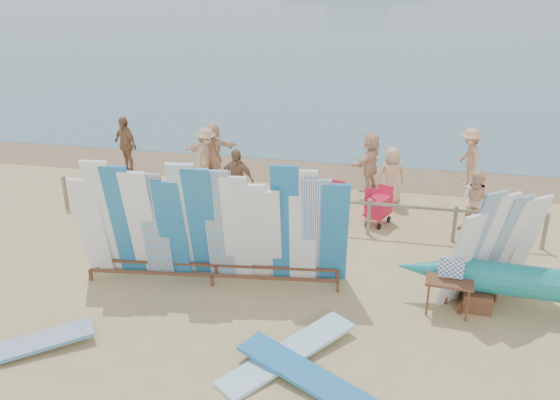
% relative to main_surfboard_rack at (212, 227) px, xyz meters
% --- Properties ---
extents(ground, '(160.00, 160.00, 0.00)m').
position_rel_main_surfboard_rack_xyz_m(ground, '(1.01, -0.13, -1.23)').
color(ground, tan).
rests_on(ground, ground).
extents(wet_sand_strip, '(40.00, 2.60, 0.01)m').
position_rel_main_surfboard_rack_xyz_m(wet_sand_strip, '(1.01, 7.07, -1.23)').
color(wet_sand_strip, '#7D6346').
rests_on(wet_sand_strip, ground).
extents(fence, '(12.08, 0.08, 0.90)m').
position_rel_main_surfboard_rack_xyz_m(fence, '(1.01, 2.87, -0.60)').
color(fence, gray).
rests_on(fence, ground).
extents(main_surfboard_rack, '(5.55, 1.32, 2.72)m').
position_rel_main_surfboard_rack_xyz_m(main_surfboard_rack, '(0.00, 0.00, 0.00)').
color(main_surfboard_rack, brown).
rests_on(main_surfboard_rack, ground).
extents(side_surfboard_rack, '(2.03, 1.74, 2.47)m').
position_rel_main_surfboard_rack_xyz_m(side_surfboard_rack, '(5.52, 0.44, -0.13)').
color(side_surfboard_rack, brown).
rests_on(side_surfboard_rack, ground).
extents(vendor_table, '(0.91, 0.68, 1.15)m').
position_rel_main_surfboard_rack_xyz_m(vendor_table, '(4.69, -0.24, -0.85)').
color(vendor_table, brown).
rests_on(vendor_table, ground).
extents(flat_board_d, '(2.65, 1.74, 0.27)m').
position_rel_main_surfboard_rack_xyz_m(flat_board_d, '(2.48, -2.80, -1.23)').
color(flat_board_d, '#2270AD').
rests_on(flat_board_d, ground).
extents(flat_board_e, '(2.50, 2.06, 0.22)m').
position_rel_main_surfboard_rack_xyz_m(flat_board_e, '(-2.64, -3.06, -1.23)').
color(flat_board_e, silver).
rests_on(flat_board_e, ground).
extents(flat_board_b, '(2.10, 2.47, 0.23)m').
position_rel_main_surfboard_rack_xyz_m(flat_board_b, '(1.99, -2.23, -1.23)').
color(flat_board_b, '#8BC6DF').
rests_on(flat_board_b, ground).
extents(beach_chair_left, '(0.76, 0.77, 0.96)m').
position_rel_main_surfboard_rack_xyz_m(beach_chair_left, '(1.97, 3.62, -0.95)').
color(beach_chair_left, red).
rests_on(beach_chair_left, ground).
extents(beach_chair_right, '(0.55, 0.57, 0.86)m').
position_rel_main_surfboard_rack_xyz_m(beach_chair_right, '(3.12, 3.52, -0.98)').
color(beach_chair_right, red).
rests_on(beach_chair_right, ground).
extents(stroller, '(0.73, 0.84, 0.96)m').
position_rel_main_surfboard_rack_xyz_m(stroller, '(3.24, 3.49, -0.85)').
color(stroller, red).
rests_on(stroller, ground).
extents(beachgoer_4, '(1.05, 0.59, 1.68)m').
position_rel_main_surfboard_rack_xyz_m(beachgoer_4, '(-0.50, 3.68, -0.39)').
color(beachgoer_4, '#8C6042').
rests_on(beachgoer_4, ground).
extents(beachgoer_3, '(0.56, 1.14, 1.70)m').
position_rel_main_surfboard_rack_xyz_m(beachgoer_3, '(-1.86, 5.35, -0.38)').
color(beachgoer_3, tan).
rests_on(beachgoer_3, ground).
extents(beachgoer_6, '(0.86, 0.62, 1.59)m').
position_rel_main_surfboard_rack_xyz_m(beachgoer_6, '(3.47, 4.88, -0.44)').
color(beachgoer_6, tan).
rests_on(beachgoer_6, ground).
extents(beachgoer_9, '(0.71, 1.21, 1.76)m').
position_rel_main_surfboard_rack_xyz_m(beachgoer_9, '(5.62, 6.61, -0.35)').
color(beachgoer_9, tan).
rests_on(beachgoer_9, ground).
extents(beachgoer_8, '(0.86, 0.66, 1.60)m').
position_rel_main_surfboard_rack_xyz_m(beachgoer_8, '(5.52, 3.47, -0.43)').
color(beachgoer_8, beige).
rests_on(beachgoer_8, ground).
extents(beachgoer_extra_1, '(1.11, 0.90, 1.75)m').
position_rel_main_surfboard_rack_xyz_m(beachgoer_extra_1, '(-4.64, 5.89, -0.36)').
color(beachgoer_extra_1, '#8C6042').
rests_on(beachgoer_extra_1, ground).
extents(beachgoer_1, '(0.68, 0.63, 1.65)m').
position_rel_main_surfboard_rack_xyz_m(beachgoer_1, '(-1.80, 5.78, -0.40)').
color(beachgoer_1, '#8C6042').
rests_on(beachgoer_1, ground).
extents(beachgoer_11, '(1.65, 1.25, 1.73)m').
position_rel_main_surfboard_rack_xyz_m(beachgoer_11, '(-1.83, 5.86, -0.37)').
color(beachgoer_11, beige).
rests_on(beachgoer_11, ground).
extents(beachgoer_5, '(1.02, 1.66, 1.71)m').
position_rel_main_surfboard_rack_xyz_m(beachgoer_5, '(2.83, 5.84, -0.38)').
color(beachgoer_5, beige).
rests_on(beachgoer_5, ground).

